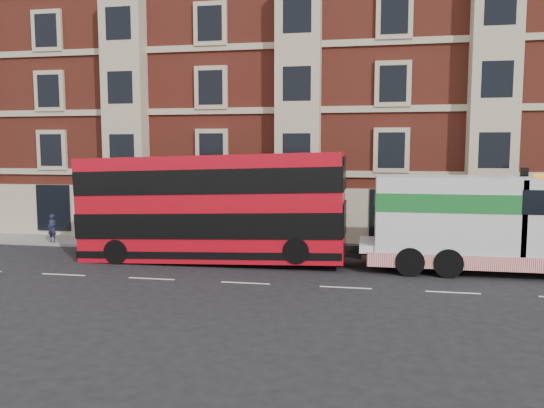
% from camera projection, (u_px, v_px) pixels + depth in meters
% --- Properties ---
extents(ground, '(120.00, 120.00, 0.00)m').
position_uv_depth(ground, '(245.00, 283.00, 21.29)').
color(ground, black).
rests_on(ground, ground).
extents(sidewalk, '(90.00, 3.00, 0.15)m').
position_uv_depth(sidewalk, '(277.00, 247.00, 28.63)').
color(sidewalk, slate).
rests_on(sidewalk, ground).
extents(victorian_terrace, '(45.00, 12.00, 20.40)m').
position_uv_depth(victorian_terrace, '(303.00, 77.00, 34.84)').
color(victorian_terrace, maroon).
rests_on(victorian_terrace, ground).
extents(lamp_post_west, '(0.35, 0.15, 4.35)m').
position_uv_depth(lamp_post_west, '(161.00, 200.00, 28.14)').
color(lamp_post_west, black).
rests_on(lamp_post_west, sidewalk).
extents(lamp_post_east, '(0.35, 0.15, 4.35)m').
position_uv_depth(lamp_post_east, '(523.00, 206.00, 24.97)').
color(lamp_post_east, black).
rests_on(lamp_post_east, sidewalk).
extents(double_decker_bus, '(12.54, 2.88, 5.08)m').
position_uv_depth(double_decker_bus, '(211.00, 206.00, 25.09)').
color(double_decker_bus, red).
rests_on(double_decker_bus, ground).
extents(tow_truck, '(10.04, 2.97, 4.18)m').
position_uv_depth(tow_truck, '(479.00, 222.00, 23.02)').
color(tow_truck, silver).
rests_on(tow_truck, ground).
extents(pedestrian, '(0.64, 0.49, 1.59)m').
position_uv_depth(pedestrian, '(52.00, 228.00, 29.64)').
color(pedestrian, '#1C1E39').
rests_on(pedestrian, sidewalk).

